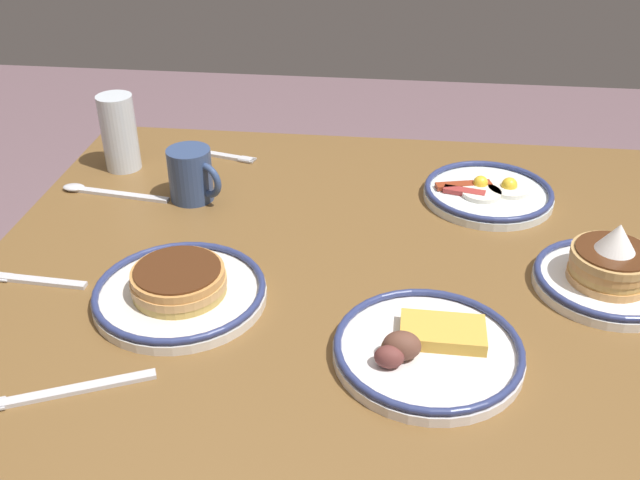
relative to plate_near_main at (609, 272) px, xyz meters
name	(u,v)px	position (x,y,z in m)	size (l,w,h in m)	color
dining_table	(356,314)	(0.36, -0.01, -0.11)	(1.15, 0.99, 0.73)	brown
plate_near_main	(609,272)	(0.00, 0.00, 0.00)	(0.21, 0.21, 0.11)	white
plate_center_pancakes	(488,193)	(0.15, -0.25, -0.01)	(0.23, 0.23, 0.04)	white
plate_far_companion	(427,348)	(0.26, 0.18, -0.01)	(0.24, 0.24, 0.05)	white
plate_far_side	(180,289)	(0.60, 0.10, -0.01)	(0.24, 0.24, 0.05)	silver
coffee_mug	(192,174)	(0.66, -0.20, 0.02)	(0.10, 0.08, 0.09)	#334772
drinking_glass	(120,136)	(0.83, -0.31, 0.04)	(0.07, 0.07, 0.14)	silver
fork_near	(214,154)	(0.67, -0.38, -0.02)	(0.18, 0.06, 0.01)	silver
fork_far	(67,391)	(0.68, 0.30, -0.02)	(0.19, 0.10, 0.01)	silver
butter_knife	(19,279)	(0.85, 0.08, -0.02)	(0.21, 0.03, 0.01)	silver
tea_spoon	(101,191)	(0.83, -0.20, -0.02)	(0.20, 0.04, 0.01)	silver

